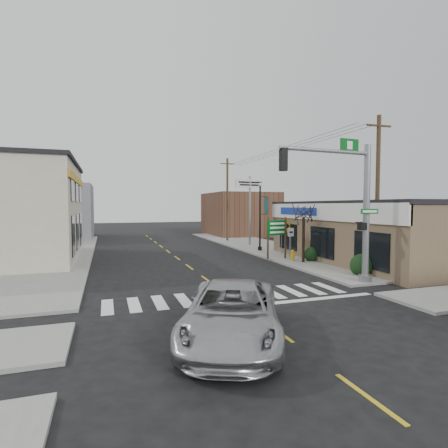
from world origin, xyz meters
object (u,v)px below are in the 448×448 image
object	(u,v)px
suv	(232,313)
utility_pole_near	(377,193)
traffic_signal_pole	(353,198)
bare_tree	(304,208)
dance_center_sign	(250,193)
utility_pole_far	(227,199)
guide_sign	(277,232)
fire_hydrant	(293,255)
lamp_post	(261,211)

from	to	relation	value
suv	utility_pole_near	distance (m)	12.85
traffic_signal_pole	bare_tree	size ratio (longest dim) A/B	1.53
bare_tree	utility_pole_near	bearing A→B (deg)	-71.85
utility_pole_near	traffic_signal_pole	bearing A→B (deg)	-150.10
dance_center_sign	bare_tree	bearing A→B (deg)	-99.65
dance_center_sign	bare_tree	size ratio (longest dim) A/B	1.45
dance_center_sign	utility_pole_near	distance (m)	15.66
utility_pole_far	dance_center_sign	bearing A→B (deg)	-78.79
guide_sign	dance_center_sign	world-z (taller)	dance_center_sign
suv	fire_hydrant	size ratio (longest dim) A/B	7.64
guide_sign	fire_hydrant	xyz separation A→B (m)	(0.64, -1.11, -1.50)
bare_tree	utility_pole_far	bearing A→B (deg)	90.00
guide_sign	traffic_signal_pole	bearing A→B (deg)	-101.24
lamp_post	utility_pole_far	bearing A→B (deg)	69.68
dance_center_sign	bare_tree	distance (m)	10.86
guide_sign	utility_pole_far	xyz separation A→B (m)	(1.05, 13.61, 2.64)
bare_tree	utility_pole_far	distance (m)	15.41
fire_hydrant	utility_pole_near	distance (m)	7.14
traffic_signal_pole	guide_sign	world-z (taller)	traffic_signal_pole
suv	guide_sign	world-z (taller)	guide_sign
suv	utility_pole_far	size ratio (longest dim) A/B	0.66
suv	dance_center_sign	bearing A→B (deg)	89.10
lamp_post	bare_tree	distance (m)	6.56
dance_center_sign	utility_pole_far	xyz separation A→B (m)	(-0.67, 4.63, -0.44)
traffic_signal_pole	bare_tree	distance (m)	6.37
guide_sign	fire_hydrant	bearing A→B (deg)	-70.86
guide_sign	utility_pole_near	size ratio (longest dim) A/B	0.34
dance_center_sign	utility_pole_near	xyz separation A→B (m)	(0.93, -15.63, -0.54)
fire_hydrant	lamp_post	size ratio (longest dim) A/B	0.13
fire_hydrant	utility_pole_far	xyz separation A→B (m)	(0.42, 14.72, 4.13)
suv	utility_pole_far	xyz separation A→B (m)	(9.09, 26.32, 3.87)
traffic_signal_pole	fire_hydrant	distance (m)	7.88
fire_hydrant	bare_tree	xyz separation A→B (m)	(0.42, -0.66, 3.18)
suv	traffic_signal_pole	world-z (taller)	traffic_signal_pole
lamp_post	bare_tree	xyz separation A→B (m)	(0.12, -6.55, 0.29)
guide_sign	lamp_post	xyz separation A→B (m)	(0.94, 4.78, 1.39)
guide_sign	dance_center_sign	size ratio (longest dim) A/B	0.45
traffic_signal_pole	dance_center_sign	size ratio (longest dim) A/B	1.06
guide_sign	utility_pole_near	bearing A→B (deg)	-78.95
fire_hydrant	dance_center_sign	distance (m)	11.13
fire_hydrant	utility_pole_far	distance (m)	15.29
bare_tree	traffic_signal_pole	bearing A→B (deg)	-100.25
traffic_signal_pole	utility_pole_near	size ratio (longest dim) A/B	0.80
dance_center_sign	utility_pole_near	size ratio (longest dim) A/B	0.76
utility_pole_far	guide_sign	bearing A→B (deg)	-91.49
lamp_post	utility_pole_far	size ratio (longest dim) A/B	0.64
suv	bare_tree	world-z (taller)	bare_tree
dance_center_sign	utility_pole_near	world-z (taller)	utility_pole_near
traffic_signal_pole	utility_pole_far	world-z (taller)	utility_pole_far
suv	utility_pole_far	bearing A→B (deg)	94.28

